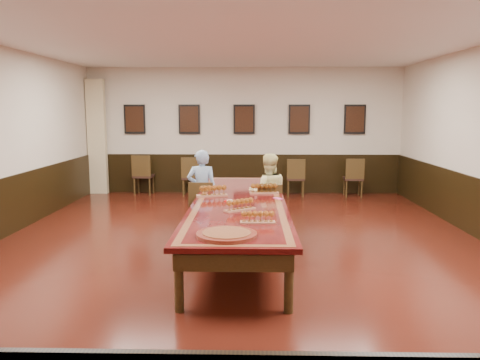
{
  "coord_description": "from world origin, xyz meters",
  "views": [
    {
      "loc": [
        0.18,
        -7.03,
        2.12
      ],
      "look_at": [
        0.0,
        0.5,
        1.0
      ],
      "focal_mm": 35.0,
      "sensor_mm": 36.0,
      "label": 1
    }
  ],
  "objects_px": {
    "conference_table": "(239,210)",
    "spare_chair_d": "(353,177)",
    "spare_chair_b": "(191,176)",
    "carved_platter": "(227,235)",
    "person_man": "(202,190)",
    "spare_chair_c": "(296,177)",
    "spare_chair_a": "(144,175)",
    "chair_woman": "(269,209)",
    "person_woman": "(268,193)",
    "chair_man": "(202,206)"
  },
  "relations": [
    {
      "from": "person_woman",
      "to": "carved_platter",
      "type": "xyz_separation_m",
      "value": [
        -0.56,
        -3.03,
        0.08
      ]
    },
    {
      "from": "spare_chair_d",
      "to": "person_man",
      "type": "xyz_separation_m",
      "value": [
        -3.41,
        -3.39,
        0.24
      ]
    },
    {
      "from": "person_woman",
      "to": "person_man",
      "type": "bearing_deg",
      "value": -11.01
    },
    {
      "from": "person_man",
      "to": "carved_platter",
      "type": "distance_m",
      "value": 3.23
    },
    {
      "from": "chair_woman",
      "to": "spare_chair_a",
      "type": "distance_m",
      "value": 4.85
    },
    {
      "from": "person_man",
      "to": "person_woman",
      "type": "bearing_deg",
      "value": 171.3
    },
    {
      "from": "spare_chair_a",
      "to": "chair_woman",
      "type": "bearing_deg",
      "value": 130.3
    },
    {
      "from": "spare_chair_d",
      "to": "person_woman",
      "type": "height_order",
      "value": "person_woman"
    },
    {
      "from": "person_man",
      "to": "conference_table",
      "type": "bearing_deg",
      "value": 119.96
    },
    {
      "from": "chair_man",
      "to": "spare_chair_c",
      "type": "height_order",
      "value": "spare_chair_c"
    },
    {
      "from": "chair_woman",
      "to": "spare_chair_d",
      "type": "relative_size",
      "value": 0.93
    },
    {
      "from": "spare_chair_b",
      "to": "conference_table",
      "type": "distance_m",
      "value": 4.73
    },
    {
      "from": "chair_woman",
      "to": "spare_chair_b",
      "type": "relative_size",
      "value": 0.91
    },
    {
      "from": "spare_chair_b",
      "to": "carved_platter",
      "type": "height_order",
      "value": "spare_chair_b"
    },
    {
      "from": "spare_chair_a",
      "to": "carved_platter",
      "type": "xyz_separation_m",
      "value": [
        2.46,
        -6.72,
        0.27
      ]
    },
    {
      "from": "spare_chair_b",
      "to": "conference_table",
      "type": "xyz_separation_m",
      "value": [
        1.32,
        -4.54,
        0.12
      ]
    },
    {
      "from": "person_woman",
      "to": "carved_platter",
      "type": "distance_m",
      "value": 3.08
    },
    {
      "from": "chair_woman",
      "to": "conference_table",
      "type": "xyz_separation_m",
      "value": [
        -0.48,
        -0.88,
        0.17
      ]
    },
    {
      "from": "spare_chair_a",
      "to": "conference_table",
      "type": "distance_m",
      "value": 5.32
    },
    {
      "from": "chair_woman",
      "to": "spare_chair_c",
      "type": "bearing_deg",
      "value": -106.45
    },
    {
      "from": "conference_table",
      "to": "person_man",
      "type": "bearing_deg",
      "value": 121.61
    },
    {
      "from": "conference_table",
      "to": "chair_man",
      "type": "bearing_deg",
      "value": 123.85
    },
    {
      "from": "spare_chair_c",
      "to": "person_man",
      "type": "height_order",
      "value": "person_man"
    },
    {
      "from": "chair_man",
      "to": "carved_platter",
      "type": "relative_size",
      "value": 1.25
    },
    {
      "from": "spare_chair_c",
      "to": "spare_chair_d",
      "type": "height_order",
      "value": "spare_chair_d"
    },
    {
      "from": "spare_chair_a",
      "to": "person_woman",
      "type": "xyz_separation_m",
      "value": [
        3.03,
        -3.7,
        0.19
      ]
    },
    {
      "from": "spare_chair_d",
      "to": "person_man",
      "type": "height_order",
      "value": "person_man"
    },
    {
      "from": "conference_table",
      "to": "spare_chair_d",
      "type": "bearing_deg",
      "value": 58.92
    },
    {
      "from": "chair_woman",
      "to": "carved_platter",
      "type": "bearing_deg",
      "value": 75.03
    },
    {
      "from": "spare_chair_d",
      "to": "conference_table",
      "type": "bearing_deg",
      "value": 61.43
    },
    {
      "from": "spare_chair_c",
      "to": "carved_platter",
      "type": "height_order",
      "value": "spare_chair_c"
    },
    {
      "from": "person_woman",
      "to": "spare_chair_b",
      "type": "bearing_deg",
      "value": -67.14
    },
    {
      "from": "conference_table",
      "to": "carved_platter",
      "type": "bearing_deg",
      "value": -92.42
    },
    {
      "from": "chair_woman",
      "to": "conference_table",
      "type": "height_order",
      "value": "chair_woman"
    },
    {
      "from": "person_woman",
      "to": "spare_chair_c",
      "type": "bearing_deg",
      "value": -106.88
    },
    {
      "from": "chair_man",
      "to": "chair_woman",
      "type": "height_order",
      "value": "chair_man"
    },
    {
      "from": "chair_man",
      "to": "carved_platter",
      "type": "bearing_deg",
      "value": 99.38
    },
    {
      "from": "spare_chair_d",
      "to": "person_woman",
      "type": "distance_m",
      "value": 4.19
    },
    {
      "from": "person_man",
      "to": "chair_woman",
      "type": "bearing_deg",
      "value": 166.85
    },
    {
      "from": "spare_chair_d",
      "to": "carved_platter",
      "type": "distance_m",
      "value": 7.14
    },
    {
      "from": "spare_chair_a",
      "to": "carved_platter",
      "type": "distance_m",
      "value": 7.16
    },
    {
      "from": "chair_woman",
      "to": "person_woman",
      "type": "height_order",
      "value": "person_woman"
    },
    {
      "from": "spare_chair_b",
      "to": "person_man",
      "type": "bearing_deg",
      "value": 95.5
    },
    {
      "from": "chair_man",
      "to": "spare_chair_b",
      "type": "relative_size",
      "value": 0.92
    },
    {
      "from": "chair_man",
      "to": "conference_table",
      "type": "bearing_deg",
      "value": 122.19
    },
    {
      "from": "chair_woman",
      "to": "person_woman",
      "type": "bearing_deg",
      "value": -90.0
    },
    {
      "from": "spare_chair_c",
      "to": "spare_chair_a",
      "type": "bearing_deg",
      "value": 0.31
    },
    {
      "from": "person_man",
      "to": "carved_platter",
      "type": "height_order",
      "value": "person_man"
    },
    {
      "from": "spare_chair_b",
      "to": "person_woman",
      "type": "bearing_deg",
      "value": 111.8
    },
    {
      "from": "chair_woman",
      "to": "spare_chair_d",
      "type": "distance_m",
      "value": 4.26
    }
  ]
}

